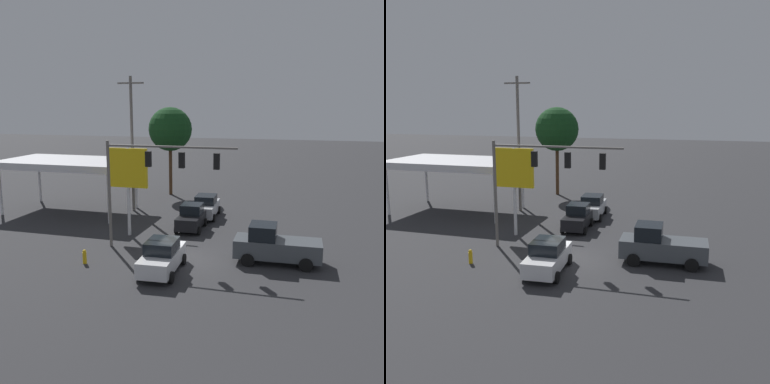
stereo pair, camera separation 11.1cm
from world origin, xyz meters
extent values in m
plane|color=#2D2D30|center=(0.00, 0.00, 0.00)|extent=(200.00, 200.00, 0.00)
cylinder|color=slate|center=(5.58, -1.38, 3.61)|extent=(0.20, 0.20, 7.22)
cylinder|color=slate|center=(1.27, -1.38, 6.92)|extent=(8.62, 0.14, 0.14)
cube|color=black|center=(2.73, -1.38, 6.10)|extent=(0.36, 0.28, 1.00)
sphere|color=#FF4141|center=(2.73, -1.57, 6.40)|extent=(0.22, 0.22, 0.22)
sphere|color=#392305|center=(2.73, -1.57, 6.10)|extent=(0.22, 0.22, 0.22)
sphere|color=black|center=(2.73, -1.57, 5.80)|extent=(0.22, 0.22, 0.22)
cube|color=black|center=(0.49, -1.38, 6.10)|extent=(0.36, 0.28, 1.00)
sphere|color=#FF4141|center=(0.49, -1.57, 6.40)|extent=(0.22, 0.22, 0.22)
sphere|color=#392305|center=(0.49, -1.57, 6.10)|extent=(0.22, 0.22, 0.22)
sphere|color=black|center=(0.49, -1.57, 5.80)|extent=(0.22, 0.22, 0.22)
cube|color=black|center=(-1.75, -1.38, 6.10)|extent=(0.36, 0.28, 1.00)
sphere|color=#FF4141|center=(-1.75, -1.57, 6.40)|extent=(0.22, 0.22, 0.22)
sphere|color=#392305|center=(-1.75, -1.57, 6.10)|extent=(0.22, 0.22, 0.22)
sphere|color=black|center=(-1.75, -1.57, 5.80)|extent=(0.22, 0.22, 0.22)
cylinder|color=slate|center=(8.10, -11.16, 5.99)|extent=(0.26, 0.26, 11.98)
cube|color=slate|center=(8.10, -11.16, 11.38)|extent=(2.40, 0.14, 0.14)
cube|color=silver|center=(13.49, -9.43, 4.43)|extent=(11.59, 6.86, 0.60)
cube|color=red|center=(13.49, -12.88, 4.43)|extent=(11.59, 0.06, 0.36)
cylinder|color=silver|center=(8.29, -12.26, 2.07)|extent=(0.24, 0.24, 4.13)
cylinder|color=silver|center=(18.68, -12.26, 2.07)|extent=(0.24, 0.24, 4.13)
cylinder|color=silver|center=(8.29, -6.60, 2.07)|extent=(0.24, 0.24, 4.13)
cylinder|color=silver|center=(18.68, -6.60, 2.07)|extent=(0.24, 0.24, 4.13)
cylinder|color=silver|center=(5.42, -4.11, 3.23)|extent=(0.24, 0.24, 6.47)
cube|color=yellow|center=(5.42, -4.11, 5.04)|extent=(3.01, 0.24, 2.85)
cube|color=black|center=(5.42, -4.24, 5.04)|extent=(2.10, 0.04, 1.00)
cube|color=silver|center=(0.64, 2.09, 0.78)|extent=(2.03, 4.49, 0.90)
cube|color=black|center=(0.64, 2.09, 1.58)|extent=(1.76, 2.09, 0.70)
cylinder|color=black|center=(-0.35, 3.46, 0.33)|extent=(0.26, 0.67, 0.66)
cylinder|color=black|center=(1.49, 3.56, 0.33)|extent=(0.26, 0.67, 0.66)
cylinder|color=black|center=(-0.20, 0.61, 0.33)|extent=(0.26, 0.67, 0.66)
cylinder|color=black|center=(1.64, 0.71, 0.33)|extent=(0.26, 0.67, 0.66)
cube|color=#474C51|center=(-5.64, -1.17, 0.95)|extent=(5.25, 2.14, 1.10)
cube|color=black|center=(-4.74, -1.14, 1.95)|extent=(1.65, 1.88, 0.90)
cylinder|color=black|center=(-3.97, -0.10, 0.40)|extent=(0.81, 0.24, 0.80)
cylinder|color=black|center=(-3.92, -2.14, 0.40)|extent=(0.81, 0.24, 0.80)
cylinder|color=black|center=(-7.35, -0.19, 0.40)|extent=(0.81, 0.24, 0.80)
cylinder|color=black|center=(-7.30, -2.23, 0.40)|extent=(0.81, 0.24, 0.80)
cube|color=silver|center=(1.19, -10.71, 0.78)|extent=(2.07, 4.50, 0.90)
cube|color=black|center=(1.19, -10.71, 1.58)|extent=(1.78, 2.10, 0.70)
cylinder|color=black|center=(0.19, -9.34, 0.33)|extent=(0.26, 0.67, 0.66)
cylinder|color=black|center=(2.02, -9.23, 0.33)|extent=(0.26, 0.67, 0.66)
cylinder|color=black|center=(0.36, -12.20, 0.33)|extent=(0.26, 0.67, 0.66)
cylinder|color=black|center=(2.20, -12.09, 0.33)|extent=(0.26, 0.67, 0.66)
cube|color=black|center=(1.39, -6.69, 0.76)|extent=(1.89, 3.88, 0.90)
cube|color=black|center=(1.40, -6.99, 1.59)|extent=(1.65, 1.78, 0.76)
cylinder|color=black|center=(0.46, -5.50, 0.31)|extent=(0.25, 0.63, 0.62)
cylinder|color=black|center=(2.19, -5.41, 0.31)|extent=(0.25, 0.63, 0.62)
cylinder|color=black|center=(0.58, -7.97, 0.31)|extent=(0.25, 0.63, 0.62)
cylinder|color=black|center=(2.32, -7.88, 0.31)|extent=(0.25, 0.63, 0.62)
cylinder|color=#4C331E|center=(7.16, -19.05, 2.71)|extent=(0.36, 0.36, 5.42)
sphere|color=#143D19|center=(7.16, -19.05, 7.03)|extent=(4.60, 4.60, 4.60)
cylinder|color=gold|center=(5.66, 2.07, 0.35)|extent=(0.24, 0.24, 0.70)
sphere|color=gold|center=(5.66, 2.07, 0.77)|extent=(0.22, 0.22, 0.22)
camera|label=1|loc=(-7.31, 24.10, 9.45)|focal=40.00mm
camera|label=2|loc=(-7.42, 24.07, 9.45)|focal=40.00mm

